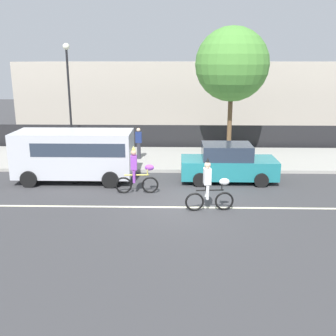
{
  "coord_description": "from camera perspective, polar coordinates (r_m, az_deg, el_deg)",
  "views": [
    {
      "loc": [
        -0.22,
        -13.75,
        5.09
      ],
      "look_at": [
        -0.59,
        1.2,
        1.0
      ],
      "focal_mm": 42.0,
      "sensor_mm": 36.0,
      "label": 1
    }
  ],
  "objects": [
    {
      "name": "ground_plane",
      "position": [
        14.66,
        2.2,
        -5.03
      ],
      "size": [
        80.0,
        80.0,
        0.0
      ],
      "primitive_type": "plane",
      "color": "#38383A"
    },
    {
      "name": "road_centre_line",
      "position": [
        14.19,
        2.22,
        -5.71
      ],
      "size": [
        36.0,
        0.14,
        0.01
      ],
      "primitive_type": "cube",
      "color": "beige",
      "rests_on": "ground"
    },
    {
      "name": "sidewalk_curb",
      "position": [
        20.86,
        1.98,
        1.38
      ],
      "size": [
        60.0,
        5.0,
        0.15
      ],
      "primitive_type": "cube",
      "color": "#9E9B93",
      "rests_on": "ground"
    },
    {
      "name": "fence_line",
      "position": [
        23.56,
        1.93,
        4.55
      ],
      "size": [
        40.0,
        0.08,
        1.4
      ],
      "primitive_type": "cube",
      "color": "black",
      "rests_on": "ground"
    },
    {
      "name": "building_backdrop",
      "position": [
        31.94,
        5.81,
        10.6
      ],
      "size": [
        28.0,
        8.0,
        5.03
      ],
      "primitive_type": "cube",
      "color": "#B2A899",
      "rests_on": "ground"
    },
    {
      "name": "parade_cyclist_purple",
      "position": [
        15.47,
        -4.52,
        -0.69
      ],
      "size": [
        1.72,
        0.5,
        1.92
      ],
      "color": "black",
      "rests_on": "ground"
    },
    {
      "name": "parade_cyclist_zebra",
      "position": [
        13.7,
        6.15,
        -2.86
      ],
      "size": [
        1.72,
        0.5,
        1.92
      ],
      "color": "black",
      "rests_on": "ground"
    },
    {
      "name": "parked_van_silver",
      "position": [
        17.44,
        -13.21,
        2.27
      ],
      "size": [
        5.0,
        2.22,
        2.18
      ],
      "color": "silver",
      "rests_on": "ground"
    },
    {
      "name": "parked_car_teal",
      "position": [
        17.24,
        8.68,
        0.64
      ],
      "size": [
        4.1,
        1.92,
        1.64
      ],
      "color": "#1E727A",
      "rests_on": "ground"
    },
    {
      "name": "street_lamp_post",
      "position": [
        22.8,
        -14.26,
        12.07
      ],
      "size": [
        0.36,
        0.36,
        5.86
      ],
      "color": "black",
      "rests_on": "sidewalk_curb"
    },
    {
      "name": "street_tree_near_lamp",
      "position": [
        21.05,
        9.27,
        14.61
      ],
      "size": [
        3.79,
        3.79,
        6.66
      ],
      "color": "brown",
      "rests_on": "sidewalk_curb"
    },
    {
      "name": "pedestrian_onlooker",
      "position": [
        20.38,
        -4.28,
        3.72
      ],
      "size": [
        0.32,
        0.2,
        1.62
      ],
      "color": "#33333D",
      "rests_on": "sidewalk_curb"
    }
  ]
}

